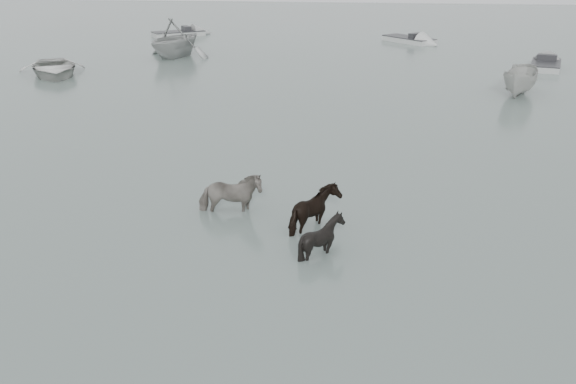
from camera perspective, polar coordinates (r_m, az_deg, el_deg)
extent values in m
plane|color=#52625A|center=(16.87, -1.12, -3.12)|extent=(140.00, 140.00, 0.00)
imported|color=black|center=(17.57, -5.19, 0.45)|extent=(1.88, 1.10, 1.49)
imported|color=black|center=(16.52, 2.51, -1.05)|extent=(1.34, 1.51, 1.39)
imported|color=black|center=(15.23, 3.04, -3.36)|extent=(1.18, 1.06, 1.25)
imported|color=beige|center=(39.12, -20.17, 10.48)|extent=(5.69, 6.28, 1.07)
imported|color=#A1A3A1|center=(43.55, -10.00, 13.46)|extent=(5.76, 6.18, 2.66)
imported|color=#AEAEAA|center=(33.83, 20.00, 9.39)|extent=(2.80, 4.18, 1.51)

